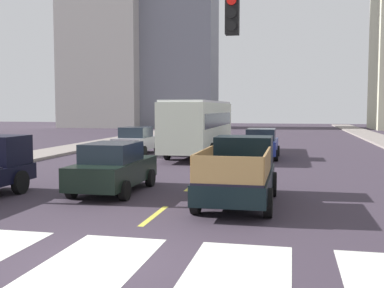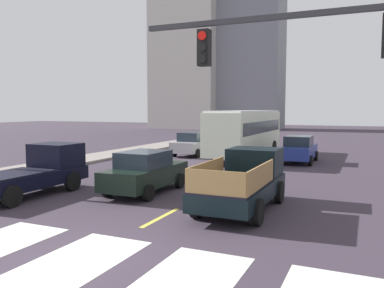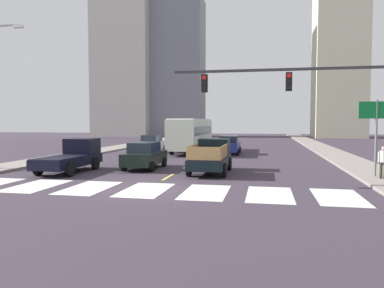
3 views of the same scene
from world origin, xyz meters
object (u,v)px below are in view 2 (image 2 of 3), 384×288
city_bus (246,130)px  sedan_far (193,144)px  sedan_mid (145,172)px  pickup_stakebed (245,181)px  pickup_dark (35,171)px  sedan_near_right (299,149)px

city_bus → sedan_far: (-3.96, -0.30, -1.09)m
city_bus → sedan_mid: 13.20m
pickup_stakebed → city_bus: size_ratio=0.48×
pickup_stakebed → pickup_dark: bearing=-169.6°
pickup_stakebed → city_bus: bearing=107.5°
pickup_dark → sedan_mid: bearing=24.7°
city_bus → pickup_stakebed: bearing=-75.2°
pickup_dark → sedan_mid: (3.94, 2.02, -0.06)m
sedan_near_right → city_bus: bearing=166.2°
sedan_far → sedan_mid: bearing=-72.8°
sedan_far → sedan_near_right: same height
pickup_dark → sedan_near_right: size_ratio=1.18×
pickup_dark → sedan_mid: size_ratio=1.18×
pickup_dark → sedan_near_right: (8.22, 14.08, -0.06)m
city_bus → sedan_near_right: size_ratio=2.45×
pickup_stakebed → sedan_near_right: bearing=92.1°
sedan_mid → sedan_far: (-3.53, 12.85, 0.00)m
city_bus → sedan_mid: bearing=-93.2°
city_bus → sedan_near_right: (3.84, -1.10, -1.09)m
sedan_far → sedan_near_right: bearing=-3.9°
pickup_dark → sedan_near_right: pickup_dark is taller
sedan_mid → pickup_dark: bearing=-153.5°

